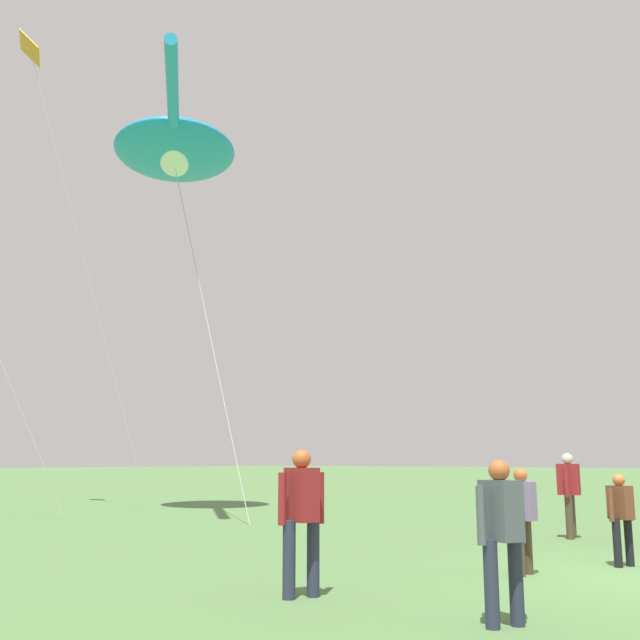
{
  "coord_description": "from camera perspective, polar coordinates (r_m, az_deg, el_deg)",
  "views": [
    {
      "loc": [
        -11.22,
        -3.42,
        1.57
      ],
      "look_at": [
        2.15,
        8.28,
        4.87
      ],
      "focal_mm": 42.42,
      "sensor_mm": 36.0,
      "label": 1
    }
  ],
  "objects": [
    {
      "name": "person_child_front",
      "position": [
        11.32,
        15.0,
        -13.87
      ],
      "size": [
        0.53,
        0.38,
        1.46
      ],
      "rotation": [
        0.0,
        0.0,
        1.64
      ],
      "color": "#473828",
      "rests_on": "ground"
    },
    {
      "name": "person_photographer",
      "position": [
        12.65,
        21.76,
        -13.35
      ],
      "size": [
        0.47,
        0.39,
        1.36
      ],
      "rotation": [
        0.0,
        0.0,
        1.23
      ],
      "color": "black",
      "rests_on": "ground"
    },
    {
      "name": "big_show_kite",
      "position": [
        25.68,
        -10.89,
        12.41
      ],
      "size": [
        7.66,
        8.79,
        11.97
      ],
      "rotation": [
        0.0,
        0.0,
        0.89
      ],
      "color": "#1E8CBF",
      "rests_on": "ground"
    },
    {
      "name": "person_dark_jacket",
      "position": [
        16.72,
        18.27,
        -12.0
      ],
      "size": [
        0.6,
        0.49,
        1.71
      ],
      "rotation": [
        0.0,
        0.0,
        1.83
      ],
      "color": "#473828",
      "rests_on": "ground"
    },
    {
      "name": "small_kite_streamer_purple",
      "position": [
        29.86,
        -20.71,
        17.32
      ],
      "size": [
        4.07,
        3.89,
        16.44
      ],
      "rotation": [
        0.0,
        0.0,
        -0.81
      ],
      "color": "orange",
      "rests_on": "ground"
    },
    {
      "name": "person_navy_jacket",
      "position": [
        7.84,
        13.53,
        -15.07
      ],
      "size": [
        0.53,
        0.46,
        1.58
      ],
      "rotation": [
        0.0,
        0.0,
        1.17
      ],
      "color": "#282D42",
      "rests_on": "ground"
    },
    {
      "name": "person_redhead_woman",
      "position": [
        9.19,
        -1.41,
        -14.2
      ],
      "size": [
        0.59,
        0.49,
        1.7
      ],
      "rotation": [
        0.0,
        0.0,
        1.26
      ],
      "color": "#282D42",
      "rests_on": "ground"
    }
  ]
}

